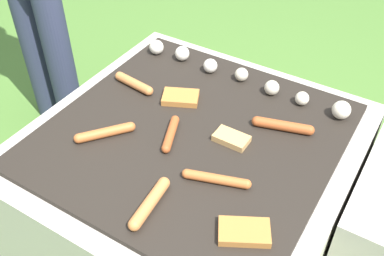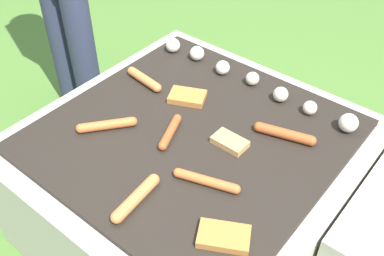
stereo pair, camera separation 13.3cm
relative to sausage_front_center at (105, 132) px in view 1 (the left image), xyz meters
name	(u,v)px [view 1 (the left image)]	position (x,y,z in m)	size (l,w,h in m)	color
ground_plane	(192,225)	(0.21, 0.15, -0.46)	(14.00, 14.00, 0.00)	#47702D
grill	(192,184)	(0.21, 0.15, -0.24)	(0.94, 0.94, 0.45)	#B2AA9E
sausage_back_right	(283,126)	(0.44, 0.30, 0.00)	(0.18, 0.07, 0.03)	#A34C23
sausage_mid_right	(216,179)	(0.37, 0.01, 0.00)	(0.18, 0.08, 0.03)	#B7602D
sausage_back_left	(171,134)	(0.17, 0.10, 0.00)	(0.07, 0.15, 0.03)	#A34C23
sausage_front_center	(105,132)	(0.00, 0.00, 0.00)	(0.13, 0.15, 0.03)	#B7602D
sausage_front_left	(134,83)	(-0.08, 0.24, 0.00)	(0.17, 0.05, 0.03)	#C6753D
sausage_mid_left	(150,203)	(0.27, -0.15, 0.00)	(0.05, 0.18, 0.03)	#C6753D
bread_slice_center	(244,232)	(0.51, -0.10, 0.00)	(0.14, 0.13, 0.02)	#B27033
bread_slice_right	(181,97)	(0.09, 0.27, 0.00)	(0.14, 0.12, 0.02)	#B27033
bread_slice_left	(231,138)	(0.33, 0.18, 0.00)	(0.10, 0.06, 0.02)	tan
mushroom_row	(240,75)	(0.21, 0.46, 0.01)	(0.76, 0.08, 0.06)	silver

